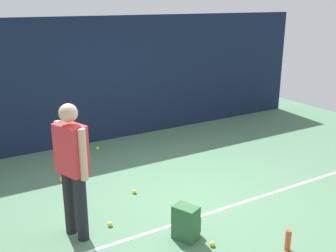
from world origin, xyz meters
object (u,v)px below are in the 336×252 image
at_px(tennis_racket, 68,178).
at_px(backpack, 186,223).
at_px(tennis_player, 72,164).
at_px(tennis_ball_by_fence, 212,244).
at_px(tennis_ball_near_player, 134,191).
at_px(tennis_ball_mid_court, 110,224).
at_px(water_bottle, 288,240).
at_px(tennis_ball_far_left, 97,148).

height_order(tennis_racket, backpack, backpack).
bearing_deg(tennis_player, tennis_ball_by_fence, -147.75).
height_order(tennis_player, tennis_ball_near_player, tennis_player).
relative_size(tennis_player, tennis_ball_by_fence, 25.76).
height_order(tennis_ball_near_player, tennis_ball_mid_court, same).
relative_size(tennis_ball_near_player, tennis_ball_by_fence, 1.00).
distance_m(tennis_player, tennis_ball_near_player, 1.59).
relative_size(tennis_ball_by_fence, tennis_ball_mid_court, 1.00).
bearing_deg(tennis_ball_mid_court, water_bottle, -44.03).
distance_m(tennis_ball_near_player, tennis_ball_far_left, 2.05).
bearing_deg(tennis_ball_by_fence, water_bottle, -35.32).
relative_size(tennis_player, tennis_ball_near_player, 25.76).
bearing_deg(water_bottle, tennis_ball_far_left, 99.61).
distance_m(tennis_racket, tennis_ball_by_fence, 2.88).
bearing_deg(tennis_ball_mid_court, tennis_racket, 90.64).
bearing_deg(water_bottle, tennis_racket, 116.44).
distance_m(tennis_ball_near_player, tennis_ball_by_fence, 1.72).
height_order(backpack, water_bottle, backpack).
bearing_deg(tennis_ball_by_fence, tennis_racket, 108.16).
distance_m(tennis_racket, tennis_ball_far_left, 1.35).
bearing_deg(backpack, tennis_ball_mid_court, 21.12).
xyz_separation_m(tennis_player, tennis_ball_mid_court, (0.43, -0.02, -0.93)).
relative_size(tennis_ball_mid_court, water_bottle, 0.25).
bearing_deg(tennis_racket, tennis_player, -12.19).
bearing_deg(tennis_racket, backpack, 18.13).
relative_size(tennis_racket, water_bottle, 2.36).
relative_size(tennis_ball_near_player, tennis_ball_far_left, 1.00).
xyz_separation_m(tennis_player, water_bottle, (2.02, -1.56, -0.84)).
bearing_deg(tennis_player, tennis_ball_far_left, -44.78).
bearing_deg(tennis_player, tennis_ball_near_player, -78.35).
relative_size(backpack, tennis_ball_near_player, 6.67).
distance_m(tennis_ball_by_fence, tennis_ball_mid_court, 1.36).
xyz_separation_m(tennis_ball_near_player, tennis_ball_far_left, (0.19, 2.04, 0.00)).
distance_m(tennis_racket, tennis_ball_near_player, 1.25).
height_order(tennis_racket, tennis_ball_mid_court, tennis_ball_mid_court).
bearing_deg(tennis_ball_near_player, backpack, -88.86).
bearing_deg(tennis_ball_far_left, tennis_ball_near_player, -95.45).
height_order(tennis_racket, tennis_ball_far_left, tennis_ball_far_left).
bearing_deg(tennis_player, water_bottle, -146.55).
xyz_separation_m(tennis_ball_near_player, tennis_ball_by_fence, (0.20, -1.71, 0.00)).
distance_m(tennis_ball_near_player, water_bottle, 2.40).
bearing_deg(backpack, tennis_racket, -6.52).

